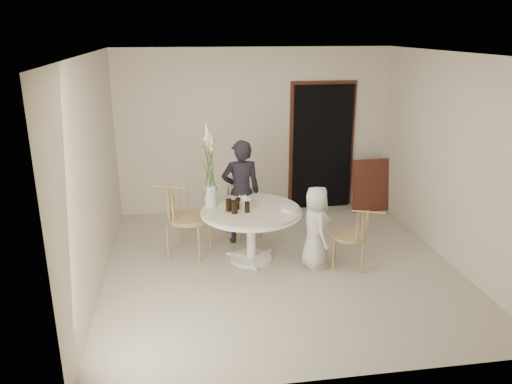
{
  "coord_description": "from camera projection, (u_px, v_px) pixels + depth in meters",
  "views": [
    {
      "loc": [
        -1.22,
        -5.81,
        2.98
      ],
      "look_at": [
        -0.28,
        0.3,
        0.94
      ],
      "focal_mm": 35.0,
      "sensor_mm": 36.0,
      "label": 1
    }
  ],
  "objects": [
    {
      "name": "plate_stack",
      "position": [
        289.0,
        209.0,
        6.44
      ],
      "size": [
        0.27,
        0.27,
        0.06
      ],
      "primitive_type": "cylinder",
      "rotation": [
        0.0,
        0.0,
        -0.21
      ],
      "color": "white",
      "rests_on": "table"
    },
    {
      "name": "birthday_cake",
      "position": [
        243.0,
        203.0,
        6.59
      ],
      "size": [
        0.23,
        0.23,
        0.16
      ],
      "rotation": [
        0.0,
        0.0,
        0.18
      ],
      "color": "silver",
      "rests_on": "table"
    },
    {
      "name": "flower_vase",
      "position": [
        210.0,
        170.0,
        6.47
      ],
      "size": [
        0.15,
        0.15,
        1.13
      ],
      "rotation": [
        0.0,
        0.0,
        0.28
      ],
      "color": "silver",
      "rests_on": "table"
    },
    {
      "name": "table",
      "position": [
        251.0,
        217.0,
        6.56
      ],
      "size": [
        1.33,
        1.33,
        0.73
      ],
      "color": "white",
      "rests_on": "ground"
    },
    {
      "name": "chair_far",
      "position": [
        240.0,
        199.0,
        7.46
      ],
      "size": [
        0.58,
        0.6,
        0.84
      ],
      "rotation": [
        0.0,
        0.0,
        0.38
      ],
      "color": "tan",
      "rests_on": "ground"
    },
    {
      "name": "girl",
      "position": [
        241.0,
        192.0,
        7.1
      ],
      "size": [
        0.57,
        0.39,
        1.52
      ],
      "primitive_type": "imported",
      "rotation": [
        0.0,
        0.0,
        3.19
      ],
      "color": "black",
      "rests_on": "ground"
    },
    {
      "name": "picture_frame",
      "position": [
        372.0,
        185.0,
        8.45
      ],
      "size": [
        0.67,
        0.22,
        0.88
      ],
      "primitive_type": "cube",
      "rotation": [
        -0.17,
        0.0,
        0.03
      ],
      "color": "brown",
      "rests_on": "ground"
    },
    {
      "name": "chair_right",
      "position": [
        359.0,
        230.0,
        6.4
      ],
      "size": [
        0.56,
        0.54,
        0.79
      ],
      "rotation": [
        0.0,
        0.0,
        -1.94
      ],
      "color": "tan",
      "rests_on": "ground"
    },
    {
      "name": "cola_tumbler_a",
      "position": [
        235.0,
        207.0,
        6.34
      ],
      "size": [
        0.09,
        0.09,
        0.17
      ],
      "primitive_type": "cylinder",
      "rotation": [
        0.0,
        0.0,
        0.2
      ],
      "color": "black",
      "rests_on": "table"
    },
    {
      "name": "door_trim",
      "position": [
        322.0,
        144.0,
        8.48
      ],
      "size": [
        1.12,
        0.03,
        2.22
      ],
      "primitive_type": "cube",
      "color": "brown",
      "rests_on": "ground"
    },
    {
      "name": "chair_left",
      "position": [
        179.0,
        210.0,
        6.76
      ],
      "size": [
        0.7,
        0.68,
        0.97
      ],
      "rotation": [
        0.0,
        0.0,
        1.17
      ],
      "color": "tan",
      "rests_on": "ground"
    },
    {
      "name": "cola_tumbler_b",
      "position": [
        247.0,
        207.0,
        6.38
      ],
      "size": [
        0.07,
        0.07,
        0.14
      ],
      "primitive_type": "cylinder",
      "rotation": [
        0.0,
        0.0,
        -0.1
      ],
      "color": "black",
      "rests_on": "table"
    },
    {
      "name": "ground",
      "position": [
        280.0,
        266.0,
        6.56
      ],
      "size": [
        4.5,
        4.5,
        0.0
      ],
      "primitive_type": "plane",
      "color": "beige",
      "rests_on": "ground"
    },
    {
      "name": "cola_tumbler_d",
      "position": [
        238.0,
        203.0,
        6.51
      ],
      "size": [
        0.09,
        0.09,
        0.15
      ],
      "primitive_type": "cylinder",
      "rotation": [
        0.0,
        0.0,
        -0.39
      ],
      "color": "black",
      "rests_on": "table"
    },
    {
      "name": "room_shell",
      "position": [
        282.0,
        146.0,
        6.06
      ],
      "size": [
        4.5,
        4.5,
        4.5
      ],
      "color": "silver",
      "rests_on": "ground"
    },
    {
      "name": "boy",
      "position": [
        316.0,
        227.0,
        6.4
      ],
      "size": [
        0.38,
        0.56,
        1.09
      ],
      "primitive_type": "imported",
      "rotation": [
        0.0,
        0.0,
        1.64
      ],
      "color": "silver",
      "rests_on": "ground"
    },
    {
      "name": "cola_tumbler_c",
      "position": [
        229.0,
        205.0,
        6.42
      ],
      "size": [
        0.09,
        0.09,
        0.16
      ],
      "primitive_type": "cylinder",
      "rotation": [
        0.0,
        0.0,
        0.18
      ],
      "color": "black",
      "rests_on": "table"
    },
    {
      "name": "doorway",
      "position": [
        322.0,
        148.0,
        8.46
      ],
      "size": [
        1.0,
        0.1,
        2.1
      ],
      "primitive_type": "cube",
      "color": "black",
      "rests_on": "ground"
    }
  ]
}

